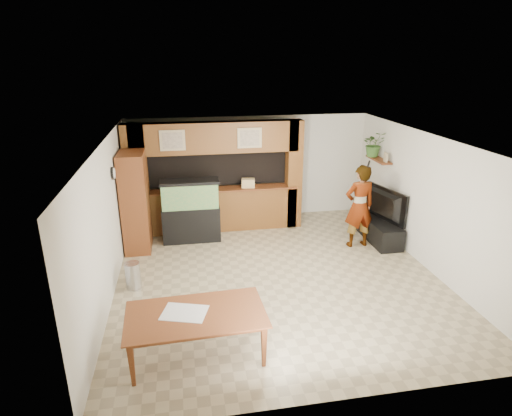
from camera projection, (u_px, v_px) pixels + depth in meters
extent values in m
plane|color=tan|center=(277.00, 275.00, 8.26)|extent=(6.50, 6.50, 0.00)
plane|color=white|center=(279.00, 141.00, 7.38)|extent=(6.50, 6.50, 0.00)
plane|color=beige|center=(249.00, 168.00, 10.83)|extent=(6.00, 0.00, 6.00)
plane|color=beige|center=(107.00, 222.00, 7.32)|extent=(0.00, 6.50, 6.50)
plane|color=beige|center=(428.00, 202.00, 8.31)|extent=(0.00, 6.50, 6.50)
cube|color=brown|center=(218.00, 210.00, 10.21)|extent=(3.80, 0.35, 1.00)
cube|color=brown|center=(217.00, 190.00, 10.03)|extent=(3.80, 0.43, 0.04)
cube|color=brown|center=(215.00, 137.00, 9.62)|extent=(3.80, 0.35, 0.70)
cube|color=brown|center=(137.00, 182.00, 9.64)|extent=(0.50, 0.35, 2.60)
cube|color=brown|center=(294.00, 174.00, 10.24)|extent=(0.35, 0.35, 2.60)
cube|color=black|center=(214.00, 166.00, 10.40)|extent=(4.20, 0.45, 0.85)
cube|color=tan|center=(172.00, 140.00, 9.28)|extent=(0.55, 0.03, 0.45)
cube|color=tan|center=(172.00, 141.00, 9.26)|extent=(0.43, 0.01, 0.35)
cube|color=tan|center=(250.00, 138.00, 9.56)|extent=(0.55, 0.03, 0.45)
cube|color=tan|center=(250.00, 138.00, 9.54)|extent=(0.43, 0.01, 0.35)
cylinder|color=black|center=(113.00, 173.00, 8.05)|extent=(0.04, 0.25, 0.25)
cylinder|color=white|center=(114.00, 173.00, 8.06)|extent=(0.01, 0.21, 0.21)
cube|color=brown|center=(379.00, 160.00, 9.96)|extent=(0.25, 0.90, 0.04)
cube|color=brown|center=(135.00, 202.00, 9.04)|extent=(0.53, 0.87, 2.13)
cylinder|color=#B2B2B7|center=(133.00, 276.00, 7.71)|extent=(0.27, 0.27, 0.50)
cube|color=black|center=(192.00, 224.00, 9.68)|extent=(1.28, 0.48, 0.80)
cube|color=#34824D|center=(190.00, 195.00, 9.45)|extent=(1.23, 0.45, 0.56)
cube|color=black|center=(189.00, 182.00, 9.34)|extent=(1.28, 0.48, 0.06)
cube|color=black|center=(379.00, 230.00, 9.73)|extent=(0.53, 1.45, 0.48)
imported|color=black|center=(381.00, 205.00, 9.52)|extent=(0.48, 1.28, 0.74)
cube|color=tan|center=(386.00, 157.00, 9.61)|extent=(0.04, 0.16, 0.22)
imported|color=#365F26|center=(374.00, 144.00, 10.08)|extent=(0.58, 0.52, 0.60)
imported|color=#90714F|center=(359.00, 206.00, 9.22)|extent=(0.70, 0.49, 1.84)
cylinder|color=black|center=(369.00, 164.00, 8.75)|extent=(0.04, 0.11, 0.17)
imported|color=brown|center=(197.00, 336.00, 5.92)|extent=(1.95, 1.14, 0.67)
cube|color=silver|center=(184.00, 313.00, 5.86)|extent=(0.70, 0.60, 0.01)
cube|color=tan|center=(248.00, 183.00, 10.12)|extent=(0.33, 0.25, 0.20)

